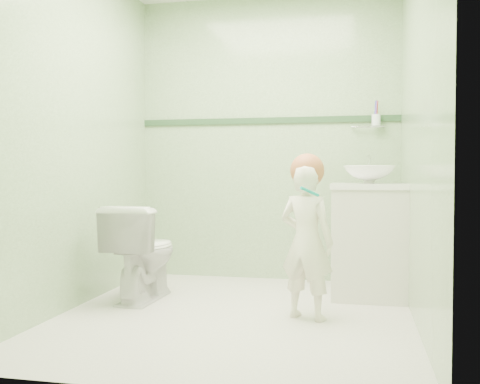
# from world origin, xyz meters

# --- Properties ---
(ground) EXTENTS (2.50, 2.50, 0.00)m
(ground) POSITION_xyz_m (0.00, 0.00, 0.00)
(ground) COLOR beige
(ground) RESTS_ON ground
(room_shell) EXTENTS (2.50, 2.54, 2.40)m
(room_shell) POSITION_xyz_m (0.00, 0.00, 1.20)
(room_shell) COLOR #8DAF7C
(room_shell) RESTS_ON ground
(trim_stripe) EXTENTS (2.20, 0.02, 0.05)m
(trim_stripe) POSITION_xyz_m (0.00, 1.24, 1.35)
(trim_stripe) COLOR #29482A
(trim_stripe) RESTS_ON room_shell
(vanity) EXTENTS (0.52, 0.50, 0.80)m
(vanity) POSITION_xyz_m (0.84, 0.70, 0.40)
(vanity) COLOR silver
(vanity) RESTS_ON ground
(counter) EXTENTS (0.54, 0.52, 0.04)m
(counter) POSITION_xyz_m (0.84, 0.70, 0.81)
(counter) COLOR white
(counter) RESTS_ON vanity
(basin) EXTENTS (0.37, 0.37, 0.13)m
(basin) POSITION_xyz_m (0.84, 0.70, 0.89)
(basin) COLOR white
(basin) RESTS_ON counter
(faucet) EXTENTS (0.03, 0.13, 0.18)m
(faucet) POSITION_xyz_m (0.84, 0.89, 0.97)
(faucet) COLOR silver
(faucet) RESTS_ON counter
(cup_holder) EXTENTS (0.26, 0.07, 0.21)m
(cup_holder) POSITION_xyz_m (0.89, 1.18, 1.33)
(cup_holder) COLOR silver
(cup_holder) RESTS_ON room_shell
(toilet) EXTENTS (0.41, 0.68, 0.68)m
(toilet) POSITION_xyz_m (-0.74, 0.29, 0.34)
(toilet) COLOR white
(toilet) RESTS_ON ground
(toddler) EXTENTS (0.41, 0.33, 0.96)m
(toddler) POSITION_xyz_m (0.45, 0.02, 0.48)
(toddler) COLOR white
(toddler) RESTS_ON ground
(hair_cap) EXTENTS (0.21, 0.21, 0.21)m
(hair_cap) POSITION_xyz_m (0.45, 0.04, 0.92)
(hair_cap) COLOR #B46239
(hair_cap) RESTS_ON toddler
(teal_toothbrush) EXTENTS (0.11, 0.14, 0.08)m
(teal_toothbrush) POSITION_xyz_m (0.48, -0.13, 0.80)
(teal_toothbrush) COLOR #039893
(teal_toothbrush) RESTS_ON toddler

